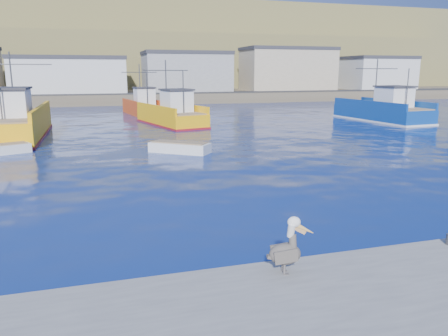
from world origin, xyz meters
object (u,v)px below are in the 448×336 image
trawler_yellow_b (172,115)px  skiff_left (0,150)px  trawler_blue (383,111)px  trawler_yellow_a (12,123)px  boat_orange (143,106)px  skiff_far (413,113)px  pelican (287,249)px  skiff_mid (180,148)px

trawler_yellow_b → skiff_left: bearing=-136.8°
trawler_yellow_b → trawler_blue: size_ratio=0.90×
trawler_yellow_a → boat_orange: size_ratio=1.59×
trawler_yellow_b → skiff_far: bearing=3.3°
trawler_yellow_b → skiff_far: trawler_yellow_b is taller
pelican → skiff_left: bearing=115.2°
trawler_blue → skiff_left: bearing=-164.8°
skiff_left → boat_orange: bearing=64.2°
skiff_mid → boat_orange: bearing=88.9°
trawler_yellow_a → boat_orange: 20.58m
skiff_far → trawler_yellow_a: bearing=-171.4°
boat_orange → skiff_far: boat_orange is taller
trawler_blue → boat_orange: size_ratio=1.37×
trawler_yellow_a → skiff_left: trawler_yellow_a is taller
trawler_yellow_b → pelican: trawler_yellow_b is taller
boat_orange → skiff_left: 26.96m
skiff_left → pelican: 23.99m
pelican → skiff_mid: bearing=87.0°
trawler_yellow_a → pelican: bearing=-70.2°
trawler_yellow_b → skiff_far: size_ratio=2.97×
boat_orange → skiff_mid: boat_orange is taller
trawler_blue → skiff_mid: size_ratio=3.01×
trawler_yellow_b → pelican: bearing=-95.2°
skiff_far → pelican: 48.93m
boat_orange → skiff_mid: size_ratio=2.19×
trawler_yellow_b → boat_orange: bearing=97.8°
trawler_blue → trawler_yellow_a: bearing=-176.7°
skiff_left → skiff_mid: 11.54m
skiff_left → skiff_far: size_ratio=1.06×
boat_orange → skiff_far: (31.67, -10.01, -0.79)m
trawler_yellow_b → skiff_far: (30.07, 1.72, -0.75)m
trawler_yellow_a → pelican: trawler_yellow_a is taller
trawler_yellow_b → trawler_blue: 22.55m
trawler_blue → skiff_far: bearing=30.5°
trawler_yellow_a → pelican: (10.57, -29.30, -0.08)m
skiff_left → skiff_mid: (11.23, -2.65, 0.02)m
trawler_yellow_a → skiff_mid: (11.59, -10.26, -0.91)m
trawler_yellow_b → skiff_mid: (-2.11, -15.17, -0.71)m
trawler_yellow_b → boat_orange: size_ratio=1.23×
trawler_blue → skiff_mid: bearing=-153.2°
trawler_blue → pelican: trawler_blue is taller
skiff_mid → skiff_left: bearing=166.7°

